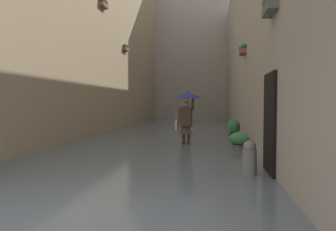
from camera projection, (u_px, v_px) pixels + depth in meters
name	position (u px, v px, depth m)	size (l,w,h in m)	color
ground_plane	(173.00, 136.00, 14.95)	(60.00, 60.00, 0.00)	slate
flood_water	(173.00, 134.00, 14.95)	(6.85, 29.06, 0.22)	slate
building_facade_left	(258.00, 42.00, 14.20)	(2.04, 27.06, 8.81)	#A89989
building_facade_right	(95.00, 25.00, 15.29)	(2.04, 27.06, 10.90)	tan
building_facade_far	(191.00, 44.00, 26.97)	(9.65, 1.80, 13.53)	#A89989
person_wading	(187.00, 110.00, 10.39)	(0.90, 0.90, 2.06)	black
potted_plant_mid_left	(233.00, 128.00, 13.39)	(0.53, 0.53, 0.90)	brown
potted_plant_near_left	(239.00, 143.00, 9.18)	(0.57, 0.57, 0.74)	#66605B
mooring_bollard	(249.00, 163.00, 6.04)	(0.27, 0.27, 0.88)	gray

